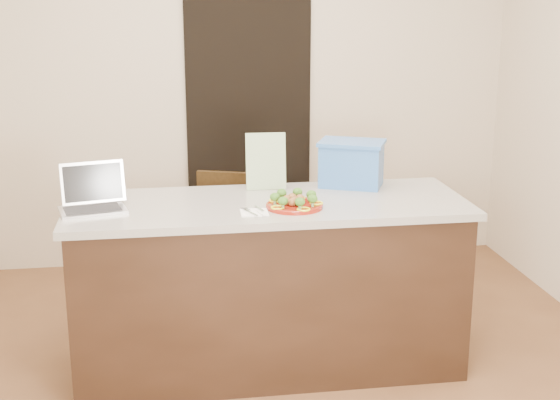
{
  "coord_description": "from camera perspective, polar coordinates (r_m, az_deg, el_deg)",
  "views": [
    {
      "loc": [
        -0.52,
        -3.59,
        1.99
      ],
      "look_at": [
        0.06,
        0.2,
        0.94
      ],
      "focal_mm": 50.0,
      "sensor_mm": 36.0,
      "label": 1
    }
  ],
  "objects": [
    {
      "name": "plate",
      "position": [
        3.9,
        1.06,
        -0.4
      ],
      "size": [
        0.29,
        0.29,
        0.02
      ],
      "rotation": [
        0.0,
        0.0,
        -0.41
      ],
      "color": "maroon",
      "rests_on": "island"
    },
    {
      "name": "ground",
      "position": [
        4.13,
        -0.36,
        -13.44
      ],
      "size": [
        4.0,
        4.0,
        0.0
      ],
      "primitive_type": "plane",
      "color": "brown",
      "rests_on": "ground"
    },
    {
      "name": "broccoli",
      "position": [
        3.89,
        1.06,
        0.24
      ],
      "size": [
        0.24,
        0.24,
        0.04
      ],
      "color": "#285516",
      "rests_on": "plate"
    },
    {
      "name": "fork",
      "position": [
        3.82,
        -2.21,
        -0.81
      ],
      "size": [
        0.06,
        0.16,
        0.0
      ],
      "rotation": [
        0.0,
        0.0,
        0.4
      ],
      "color": "#AAABAF",
      "rests_on": "napkin"
    },
    {
      "name": "leaflet",
      "position": [
        4.23,
        -1.04,
        2.85
      ],
      "size": [
        0.22,
        0.05,
        0.31
      ],
      "primitive_type": "cube",
      "rotation": [
        -0.14,
        0.0,
        -0.03
      ],
      "color": "silver",
      "rests_on": "island"
    },
    {
      "name": "laptop",
      "position": [
        3.99,
        -13.54,
        0.24
      ],
      "size": [
        0.36,
        0.31,
        0.22
      ],
      "rotation": [
        0.0,
        0.0,
        0.22
      ],
      "color": "#BBBBC0",
      "rests_on": "island"
    },
    {
      "name": "room_shell",
      "position": [
        3.64,
        -0.4,
        9.51
      ],
      "size": [
        4.0,
        4.0,
        4.0
      ],
      "color": "white",
      "rests_on": "ground"
    },
    {
      "name": "napkin",
      "position": [
        3.82,
        -1.89,
        -0.92
      ],
      "size": [
        0.14,
        0.14,
        0.01
      ],
      "primitive_type": "cube",
      "rotation": [
        0.0,
        0.0,
        -0.03
      ],
      "color": "white",
      "rests_on": "island"
    },
    {
      "name": "blue_box",
      "position": [
        4.33,
        5.26,
        2.7
      ],
      "size": [
        0.42,
        0.37,
        0.25
      ],
      "rotation": [
        0.0,
        0.0,
        -0.41
      ],
      "color": "#3265B4",
      "rests_on": "island"
    },
    {
      "name": "doorway",
      "position": [
        5.69,
        -2.29,
        5.29
      ],
      "size": [
        0.9,
        0.02,
        2.0
      ],
      "primitive_type": "cube",
      "color": "black",
      "rests_on": "ground"
    },
    {
      "name": "yogurt_bottle",
      "position": [
        3.96,
        2.19,
        0.04
      ],
      "size": [
        0.03,
        0.03,
        0.06
      ],
      "rotation": [
        0.0,
        0.0,
        -0.37
      ],
      "color": "beige",
      "rests_on": "island"
    },
    {
      "name": "island",
      "position": [
        4.16,
        -0.87,
        -6.21
      ],
      "size": [
        2.06,
        0.76,
        0.92
      ],
      "color": "black",
      "rests_on": "ground"
    },
    {
      "name": "meatballs",
      "position": [
        3.9,
        0.98,
        -0.02
      ],
      "size": [
        0.11,
        0.11,
        0.04
      ],
      "color": "brown",
      "rests_on": "plate"
    },
    {
      "name": "knife",
      "position": [
        3.8,
        -1.42,
        -0.87
      ],
      "size": [
        0.04,
        0.18,
        0.01
      ],
      "rotation": [
        0.0,
        0.0,
        0.28
      ],
      "color": "white",
      "rests_on": "napkin"
    },
    {
      "name": "pepper_rings",
      "position": [
        3.9,
        1.06,
        -0.26
      ],
      "size": [
        0.27,
        0.28,
        0.01
      ],
      "color": "yellow",
      "rests_on": "plate"
    },
    {
      "name": "chair",
      "position": [
        4.95,
        -3.8,
        -2.35
      ],
      "size": [
        0.48,
        0.49,
        0.86
      ],
      "rotation": [
        0.0,
        0.0,
        -0.33
      ],
      "color": "#372410",
      "rests_on": "ground"
    }
  ]
}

